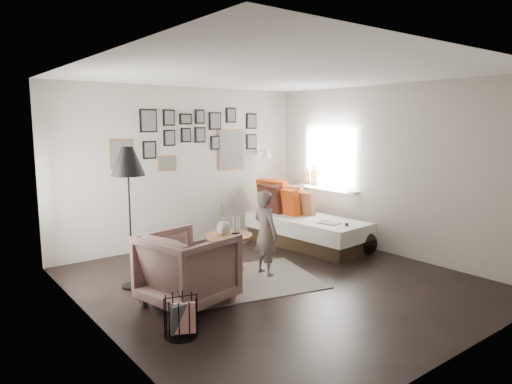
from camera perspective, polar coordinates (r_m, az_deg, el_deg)
ground at (r=5.97m, az=2.60°, el=-11.12°), size 4.80×4.80×0.00m
wall_back at (r=7.64m, az=-9.06°, el=3.13°), size 4.50×0.00×4.50m
wall_front at (r=4.16m, az=24.65°, el=-2.06°), size 4.50×0.00×4.50m
wall_left at (r=4.56m, az=-19.42°, el=-0.90°), size 0.00×4.80×4.80m
wall_right at (r=7.32m, az=16.26°, el=2.66°), size 0.00×4.80×4.80m
ceiling at (r=5.65m, az=2.79°, el=14.55°), size 4.80×4.80×0.00m
door_left at (r=5.74m, az=-22.95°, el=-1.75°), size 0.00×2.14×2.14m
window_right at (r=8.16m, az=8.22°, el=0.89°), size 0.15×1.32×1.30m
gallery_wall at (r=7.74m, az=-7.20°, el=6.53°), size 2.74×0.03×1.08m
wall_sconce at (r=8.27m, az=1.31°, el=4.78°), size 0.18×0.36×0.16m
rug at (r=5.96m, az=-2.03°, el=-11.08°), size 2.23×1.80×0.01m
pedestal_table at (r=6.35m, az=-3.35°, el=-7.71°), size 0.64×0.64×0.50m
vase at (r=6.22m, az=-4.10°, el=-4.15°), size 0.18×0.18×0.46m
candles at (r=6.31m, az=-2.56°, el=-4.17°), size 0.11×0.11×0.24m
daybed at (r=7.68m, az=5.84°, el=-4.15°), size 1.07×2.21×1.04m
magazine_on_daybed at (r=7.16m, az=9.16°, el=-3.84°), size 0.31×0.37×0.02m
armchair at (r=5.20m, az=-8.50°, el=-9.45°), size 1.07×1.05×0.82m
armchair_cushion at (r=5.23m, az=-8.50°, el=-8.53°), size 0.43×0.44×0.17m
floor_lamp at (r=5.66m, az=-15.73°, el=3.07°), size 0.41×0.41×1.74m
magazine_basket at (r=4.55m, az=-9.33°, el=-15.10°), size 0.39×0.39×0.39m
demijohn_large at (r=7.09m, az=11.22°, el=-6.36°), size 0.35×0.35×0.52m
demijohn_small at (r=7.29m, az=13.75°, el=-6.23°), size 0.31×0.31×0.48m
child at (r=6.06m, az=1.18°, el=-5.13°), size 0.28×0.42×1.15m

